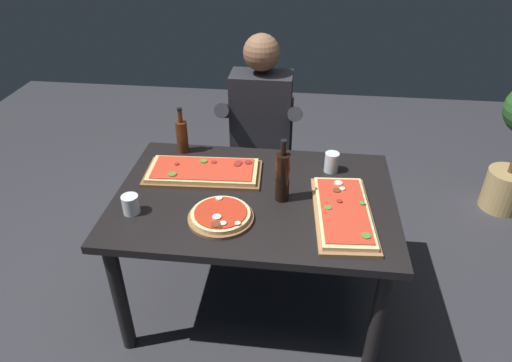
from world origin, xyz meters
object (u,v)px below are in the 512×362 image
object	(u,v)px
diner_chair	(262,154)
seated_diner	(260,129)
oil_bottle_amber	(283,176)
tumbler_near_camera	(131,205)
pizza_round_far	(221,216)
pizza_rectangular_left	(343,212)
tumbler_far_side	(332,162)
wine_bottle_dark	(182,135)
pizza_rectangular_front	(203,171)
dining_table	(255,210)

from	to	relation	value
diner_chair	seated_diner	size ratio (longest dim) A/B	0.65
oil_bottle_amber	tumbler_near_camera	xyz separation A→B (m)	(-0.70, -0.19, -0.09)
pizza_round_far	pizza_rectangular_left	bearing A→B (deg)	9.48
tumbler_far_side	seated_diner	distance (m)	0.64
pizza_rectangular_left	wine_bottle_dark	xyz separation A→B (m)	(-0.90, 0.52, 0.08)
pizza_rectangular_front	tumbler_near_camera	bearing A→B (deg)	-125.94
pizza_round_far	wine_bottle_dark	world-z (taller)	wine_bottle_dark
pizza_rectangular_front	diner_chair	size ratio (longest dim) A/B	0.73
diner_chair	pizza_rectangular_left	bearing A→B (deg)	-63.61
pizza_rectangular_front	tumbler_far_side	distance (m)	0.69
oil_bottle_amber	seated_diner	distance (m)	0.79
pizza_round_far	oil_bottle_amber	world-z (taller)	oil_bottle_amber
pizza_round_far	wine_bottle_dark	bearing A→B (deg)	118.65
wine_bottle_dark	tumbler_far_side	size ratio (longest dim) A/B	2.49
dining_table	seated_diner	world-z (taller)	seated_diner
wine_bottle_dark	tumbler_far_side	xyz separation A→B (m)	(0.85, -0.12, -0.05)
pizza_rectangular_front	tumbler_near_camera	xyz separation A→B (m)	(-0.27, -0.37, 0.02)
tumbler_far_side	diner_chair	distance (m)	0.79
pizza_round_far	dining_table	bearing A→B (deg)	58.27
dining_table	seated_diner	distance (m)	0.74
seated_diner	pizza_rectangular_left	bearing A→B (deg)	-60.50
oil_bottle_amber	tumbler_near_camera	size ratio (longest dim) A/B	3.57
dining_table	tumbler_near_camera	xyz separation A→B (m)	(-0.56, -0.21, 0.14)
dining_table	tumbler_far_side	xyz separation A→B (m)	(0.38, 0.27, 0.15)
pizza_round_far	seated_diner	size ratio (longest dim) A/B	0.23
pizza_rectangular_front	tumbler_far_side	world-z (taller)	tumbler_far_side
dining_table	pizza_rectangular_front	xyz separation A→B (m)	(-0.30, 0.16, 0.12)
wine_bottle_dark	seated_diner	bearing A→B (deg)	39.21
oil_bottle_amber	pizza_rectangular_left	bearing A→B (deg)	-18.95
pizza_rectangular_left	tumbler_far_side	bearing A→B (deg)	96.90
tumbler_near_camera	tumbler_far_side	size ratio (longest dim) A/B	0.84
wine_bottle_dark	tumbler_near_camera	distance (m)	0.62
oil_bottle_amber	seated_diner	bearing A→B (deg)	104.08
dining_table	pizza_rectangular_front	bearing A→B (deg)	152.21
pizza_rectangular_front	tumbler_far_side	xyz separation A→B (m)	(0.68, 0.12, 0.03)
oil_bottle_amber	seated_diner	world-z (taller)	seated_diner
tumbler_near_camera	tumbler_far_side	distance (m)	1.07
pizza_rectangular_left	pizza_round_far	size ratio (longest dim) A/B	1.96
pizza_rectangular_front	oil_bottle_amber	world-z (taller)	oil_bottle_amber
dining_table	tumbler_far_side	world-z (taller)	tumbler_far_side
pizza_rectangular_left	tumbler_far_side	world-z (taller)	tumbler_far_side
dining_table	wine_bottle_dark	xyz separation A→B (m)	(-0.47, 0.40, 0.20)
tumbler_near_camera	diner_chair	world-z (taller)	diner_chair
pizza_round_far	seated_diner	xyz separation A→B (m)	(0.08, 0.95, -0.02)
dining_table	oil_bottle_amber	xyz separation A→B (m)	(0.14, -0.02, 0.23)
pizza_rectangular_left	tumbler_far_side	xyz separation A→B (m)	(-0.05, 0.40, 0.03)
wine_bottle_dark	diner_chair	xyz separation A→B (m)	(0.42, 0.46, -0.36)
dining_table	diner_chair	xyz separation A→B (m)	(-0.05, 0.86, -0.16)
wine_bottle_dark	diner_chair	bearing A→B (deg)	47.83
wine_bottle_dark	diner_chair	size ratio (longest dim) A/B	0.31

